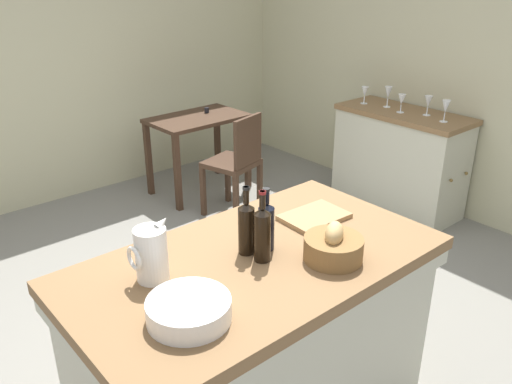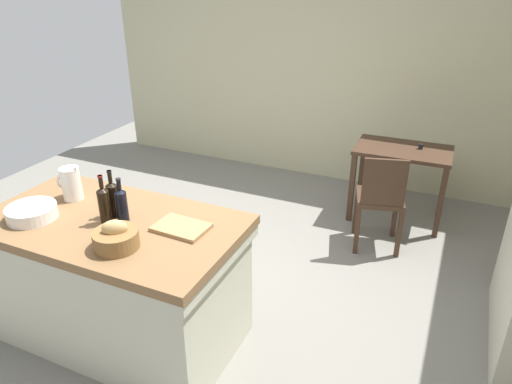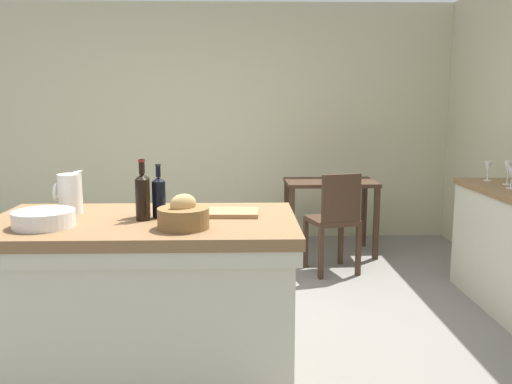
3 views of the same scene
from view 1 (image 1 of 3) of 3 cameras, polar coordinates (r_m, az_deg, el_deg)
name	(u,v)px [view 1 (image 1 of 3)]	position (r m, az deg, el deg)	size (l,w,h in m)	color
ground_plane	(224,324)	(3.41, -3.51, -14.09)	(6.76, 6.76, 0.00)	slate
wall_back	(39,60)	(5.09, -22.42, 13.10)	(5.32, 0.12, 2.60)	#B7B28E
wall_right	(471,66)	(4.79, 22.29, 12.54)	(0.12, 5.20, 2.60)	#B7B28E
island_table	(256,336)	(2.54, 0.03, -15.31)	(1.64, 0.91, 0.91)	brown
side_cabinet	(399,160)	(4.89, 15.25, 3.33)	(0.52, 1.17, 0.90)	brown
writing_desk	(198,129)	(5.06, -6.32, 6.78)	(0.91, 0.58, 0.80)	#3D281C
wooden_chair	(237,162)	(4.55, -2.12, 3.32)	(0.49, 0.49, 0.92)	#3D281C
pitcher	(151,254)	(2.13, -11.31, -6.60)	(0.17, 0.13, 0.27)	silver
wash_bowl	(189,310)	(1.93, -7.29, -12.57)	(0.31, 0.31, 0.08)	silver
bread_basket	(333,247)	(2.28, 8.39, -5.87)	(0.26, 0.26, 0.17)	brown
cutting_board	(314,217)	(2.63, 6.33, -2.67)	(0.32, 0.22, 0.02)	#99754C
wine_bottle_dark	(266,225)	(2.31, 1.12, -3.58)	(0.07, 0.07, 0.29)	black
wine_bottle_amber	(246,227)	(2.27, -1.06, -3.78)	(0.07, 0.07, 0.31)	black
wine_bottle_green	(262,233)	(2.21, 0.68, -4.46)	(0.07, 0.07, 0.32)	black
wine_glass_far_left	(446,107)	(4.51, 19.87, 8.65)	(0.07, 0.07, 0.18)	white
wine_glass_left	(428,102)	(4.66, 18.17, 9.25)	(0.07, 0.07, 0.17)	white
wine_glass_middle	(402,100)	(4.69, 15.50, 9.58)	(0.07, 0.07, 0.16)	white
wine_glass_right	(388,93)	(4.84, 14.14, 10.37)	(0.07, 0.07, 0.18)	white
wine_glass_far_right	(365,92)	(4.93, 11.70, 10.56)	(0.07, 0.07, 0.16)	white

